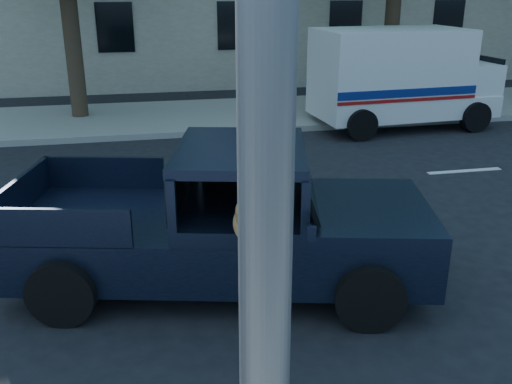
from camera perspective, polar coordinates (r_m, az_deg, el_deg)
ground at (r=7.84m, az=7.52°, el=-7.43°), size 120.00×120.00×0.00m
far_sidewalk at (r=16.30m, az=-3.00°, el=7.71°), size 60.00×4.00×0.15m
lane_stripes at (r=11.45m, az=11.53°, el=1.45°), size 21.60×0.14×0.01m
pickup_truck at (r=7.15m, az=-4.07°, el=-4.71°), size 5.36×3.14×1.81m
mail_truck at (r=15.50m, az=14.14°, el=10.34°), size 4.73×2.62×2.52m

